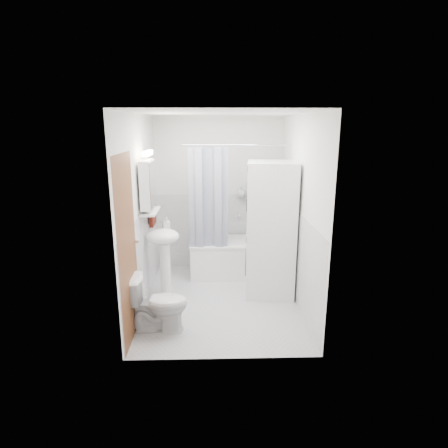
{
  "coord_description": "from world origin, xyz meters",
  "views": [
    {
      "loc": [
        -0.09,
        -4.57,
        2.25
      ],
      "look_at": [
        0.05,
        0.15,
        1.01
      ],
      "focal_mm": 30.0,
      "sensor_mm": 36.0,
      "label": 1
    }
  ],
  "objects_px": {
    "sink": "(163,247)",
    "toilet": "(158,304)",
    "washer_dryer": "(271,230)",
    "bathtub": "(237,256)"
  },
  "relations": [
    {
      "from": "washer_dryer",
      "to": "sink",
      "type": "bearing_deg",
      "value": -169.78
    },
    {
      "from": "bathtub",
      "to": "washer_dryer",
      "type": "xyz_separation_m",
      "value": [
        0.41,
        -0.67,
        0.61
      ]
    },
    {
      "from": "sink",
      "to": "washer_dryer",
      "type": "height_order",
      "value": "washer_dryer"
    },
    {
      "from": "sink",
      "to": "toilet",
      "type": "relative_size",
      "value": 1.56
    },
    {
      "from": "washer_dryer",
      "to": "toilet",
      "type": "relative_size",
      "value": 2.72
    },
    {
      "from": "washer_dryer",
      "to": "toilet",
      "type": "bearing_deg",
      "value": -138.81
    },
    {
      "from": "bathtub",
      "to": "toilet",
      "type": "distance_m",
      "value": 1.92
    },
    {
      "from": "bathtub",
      "to": "toilet",
      "type": "relative_size",
      "value": 2.14
    },
    {
      "from": "sink",
      "to": "washer_dryer",
      "type": "distance_m",
      "value": 1.45
    },
    {
      "from": "sink",
      "to": "toilet",
      "type": "xyz_separation_m",
      "value": [
        0.03,
        -0.88,
        -0.38
      ]
    }
  ]
}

